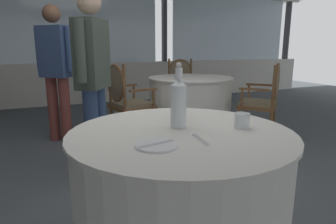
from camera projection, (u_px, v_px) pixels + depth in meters
The scene contains 15 objects.
ground_plane at pixel (151, 183), 2.53m from camera, with size 15.01×15.01×0.00m, color #4C5156.
window_wall_far at pixel (83, 53), 5.98m from camera, with size 11.55×0.14×2.62m.
foreground_table at pixel (180, 198), 1.54m from camera, with size 1.13×1.13×0.75m.
side_plate at pixel (157, 145), 1.23m from camera, with size 0.19×0.19×0.01m, color white.
butter_knife at pixel (157, 144), 1.23m from camera, with size 0.17×0.02×0.00m, color silver.
dinner_fork at pixel (201, 139), 1.32m from camera, with size 0.17×0.02×0.00m, color silver.
water_bottle at pixel (179, 102), 1.50m from camera, with size 0.08×0.08×0.34m.
wine_glass at pixel (178, 94), 1.71m from camera, with size 0.08×0.08×0.19m.
water_tumbler at pixel (242, 120), 1.51m from camera, with size 0.08×0.08×0.08m, color white.
background_table_0 at pixel (190, 103), 4.19m from camera, with size 1.20×1.20×0.75m.
dining_chair_0_0 at pixel (265, 96), 3.73m from camera, with size 0.66×0.66×0.96m.
dining_chair_0_1 at pixel (181, 82), 5.15m from camera, with size 0.62×0.58×0.97m.
dining_chair_0_2 at pixel (125, 97), 3.57m from camera, with size 0.55×0.60×0.98m.
diner_person_0 at pixel (93, 74), 2.59m from camera, with size 0.36×0.46×1.64m.
diner_person_1 at pixel (56, 66), 3.51m from camera, with size 0.42×0.39×1.65m.
Camera 1 is at (-0.78, -2.21, 1.16)m, focal length 31.00 mm.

